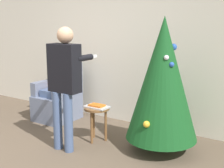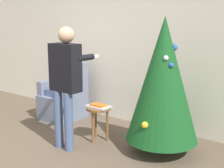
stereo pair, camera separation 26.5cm
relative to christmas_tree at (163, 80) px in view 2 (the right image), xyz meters
The scene contains 9 objects.
ground_plane 2.15m from the christmas_tree, 132.33° to the right, with size 14.00×14.00×0.00m, color brown.
wall_back 1.57m from the christmas_tree, 147.57° to the left, with size 8.00×0.06×2.70m.
christmas_tree is the anchor object (origin of this frame).
armchair 2.19m from the christmas_tree, behind, with size 0.62×0.68×0.99m.
person_seated 2.11m from the christmas_tree, behind, with size 0.36×0.46×1.25m.
person_standing 1.28m from the christmas_tree, 149.17° to the right, with size 0.44×0.57×1.64m.
side_stool 1.10m from the christmas_tree, 167.96° to the right, with size 0.36×0.36×0.50m.
laptop 1.05m from the christmas_tree, 167.96° to the right, with size 0.34×0.22×0.02m.
book 1.04m from the christmas_tree, 167.96° to the right, with size 0.22×0.14×0.02m.
Camera 2 is at (3.14, -2.07, 1.74)m, focal length 50.00 mm.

